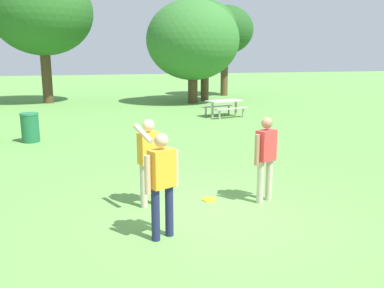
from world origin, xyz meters
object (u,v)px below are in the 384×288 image
(picnic_table_far, at_px, (224,105))
(tree_slender_mid, at_px, (205,28))
(tree_far_right, at_px, (193,40))
(person_thrower, at_px, (266,154))
(person_bystander, at_px, (150,156))
(tree_back_left, at_px, (225,31))
(trash_can_beside_table, at_px, (30,127))
(frisbee, at_px, (209,199))
(person_catcher, at_px, (162,179))
(tree_broad_center, at_px, (42,12))

(picnic_table_far, height_order, tree_slender_mid, tree_slender_mid)
(tree_far_right, bearing_deg, picnic_table_far, -93.81)
(person_thrower, distance_m, tree_far_right, 17.30)
(person_bystander, distance_m, tree_slender_mid, 19.15)
(picnic_table_far, distance_m, tree_back_left, 11.43)
(person_bystander, xyz_separation_m, tree_slender_mid, (7.40, 17.31, 3.53))
(picnic_table_far, distance_m, trash_can_beside_table, 8.93)
(trash_can_beside_table, bearing_deg, person_bystander, -70.46)
(frisbee, bearing_deg, tree_back_left, 66.47)
(person_catcher, xyz_separation_m, tree_back_left, (10.06, 21.54, 3.63))
(person_bystander, bearing_deg, person_thrower, -11.78)
(frisbee, height_order, tree_slender_mid, tree_slender_mid)
(person_bystander, xyz_separation_m, frisbee, (1.15, -0.05, -0.95))
(tree_broad_center, xyz_separation_m, tree_far_right, (8.33, -2.85, -1.58))
(tree_broad_center, bearing_deg, tree_far_right, -18.90)
(picnic_table_far, bearing_deg, person_bystander, -119.49)
(trash_can_beside_table, xyz_separation_m, tree_back_left, (12.41, 13.21, 4.09))
(person_bystander, xyz_separation_m, tree_far_right, (6.21, 16.14, 2.74))
(frisbee, distance_m, tree_far_right, 17.35)
(person_catcher, distance_m, tree_back_left, 24.05)
(tree_far_right, distance_m, tree_back_left, 5.56)
(person_bystander, relative_size, picnic_table_far, 0.84)
(picnic_table_far, distance_m, tree_far_right, 6.65)
(tree_slender_mid, bearing_deg, person_catcher, -111.89)
(person_thrower, relative_size, tree_far_right, 0.27)
(person_thrower, bearing_deg, tree_slender_mid, 73.49)
(person_thrower, xyz_separation_m, person_bystander, (-2.14, 0.45, 0.02))
(person_thrower, xyz_separation_m, picnic_table_far, (3.68, 10.73, -0.38))
(person_bystander, distance_m, tree_broad_center, 19.59)
(person_catcher, bearing_deg, tree_back_left, 64.97)
(person_catcher, relative_size, tree_broad_center, 0.21)
(person_bystander, height_order, tree_back_left, tree_back_left)
(trash_can_beside_table, distance_m, tree_far_right, 13.04)
(tree_far_right, bearing_deg, tree_broad_center, 161.10)
(person_catcher, xyz_separation_m, frisbee, (1.26, 1.34, -0.93))
(tree_broad_center, height_order, tree_far_right, tree_broad_center)
(person_bystander, relative_size, tree_back_left, 0.26)
(person_bystander, relative_size, frisbee, 6.20)
(trash_can_beside_table, height_order, tree_broad_center, tree_broad_center)
(frisbee, distance_m, tree_broad_center, 20.02)
(person_catcher, relative_size, tree_slender_mid, 0.26)
(picnic_table_far, distance_m, tree_slender_mid, 8.20)
(picnic_table_far, bearing_deg, person_thrower, -108.93)
(frisbee, distance_m, picnic_table_far, 11.35)
(tree_broad_center, bearing_deg, tree_back_left, 5.54)
(picnic_table_far, height_order, tree_far_right, tree_far_right)
(person_thrower, bearing_deg, frisbee, 158.10)
(frisbee, height_order, tree_back_left, tree_back_left)
(frisbee, distance_m, tree_slender_mid, 18.99)
(person_bystander, distance_m, tree_back_left, 22.76)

